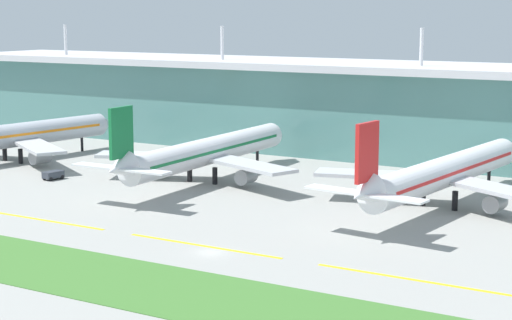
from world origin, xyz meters
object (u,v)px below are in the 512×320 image
(airliner_near_middle, at_px, (206,152))
(pushback_tug, at_px, (53,175))
(airliner_far_middle, at_px, (443,173))
(airliner_nearest, at_px, (17,135))

(airliner_near_middle, height_order, pushback_tug, airliner_near_middle)
(pushback_tug, bearing_deg, airliner_far_middle, 11.59)
(airliner_near_middle, bearing_deg, airliner_far_middle, 2.20)
(airliner_nearest, relative_size, pushback_tug, 12.69)
(airliner_nearest, distance_m, airliner_near_middle, 53.95)
(airliner_nearest, xyz_separation_m, airliner_far_middle, (105.57, 3.78, 0.01))
(airliner_far_middle, height_order, pushback_tug, airliner_far_middle)
(airliner_nearest, height_order, airliner_near_middle, same)
(airliner_nearest, bearing_deg, airliner_far_middle, 2.05)
(airliner_near_middle, bearing_deg, airliner_nearest, -178.09)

